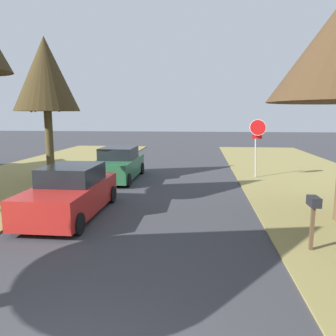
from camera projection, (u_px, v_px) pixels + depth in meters
stop_sign_far at (257, 136)px, 16.32m from camera, size 0.81×0.77×2.90m
street_tree_left_mid_b at (46, 75)px, 14.87m from camera, size 2.92×2.92×6.59m
parked_sedan_red at (71, 193)px, 10.44m from camera, size 1.96×4.41×1.57m
parked_sedan_green at (118, 165)px, 16.28m from camera, size 1.96×4.41×1.57m
curbside_mailbox at (313, 208)px, 7.55m from camera, size 0.22×0.44×1.27m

